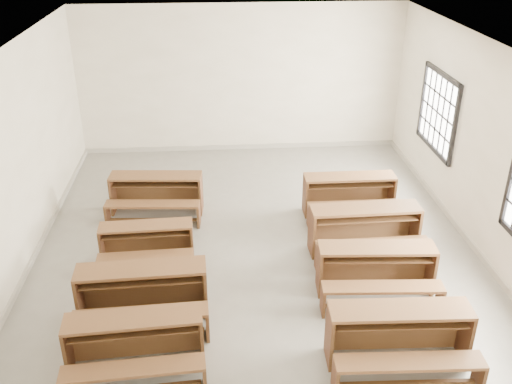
{
  "coord_description": "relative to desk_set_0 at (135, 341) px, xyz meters",
  "views": [
    {
      "loc": [
        -0.6,
        -7.82,
        4.91
      ],
      "look_at": [
        0.0,
        0.0,
        1.0
      ],
      "focal_mm": 40.0,
      "sensor_mm": 36.0,
      "label": 1
    }
  ],
  "objects": [
    {
      "name": "desk_set_2",
      "position": [
        -0.08,
        2.3,
        -0.05
      ],
      "size": [
        1.43,
        0.78,
        0.63
      ],
      "rotation": [
        0.0,
        0.0,
        0.04
      ],
      "color": "brown",
      "rests_on": "ground"
    },
    {
      "name": "desk_set_1",
      "position": [
        -0.01,
        0.94,
        0.03
      ],
      "size": [
        1.72,
        0.94,
        0.76
      ],
      "rotation": [
        0.0,
        0.0,
        0.04
      ],
      "color": "brown",
      "rests_on": "ground"
    },
    {
      "name": "desk_set_6",
      "position": [
        3.31,
        2.33,
        0.03
      ],
      "size": [
        1.73,
        0.93,
        0.77
      ],
      "rotation": [
        0.0,
        0.0,
        0.02
      ],
      "color": "brown",
      "rests_on": "ground"
    },
    {
      "name": "desk_set_7",
      "position": [
        3.35,
        3.61,
        0.0
      ],
      "size": [
        1.6,
        0.84,
        0.72
      ],
      "rotation": [
        0.0,
        0.0,
        -0.0
      ],
      "color": "brown",
      "rests_on": "ground"
    },
    {
      "name": "room",
      "position": [
        1.7,
        2.58,
        1.73
      ],
      "size": [
        8.5,
        8.5,
        3.2
      ],
      "color": "gray",
      "rests_on": "ground"
    },
    {
      "name": "desk_set_5",
      "position": [
        3.2,
        1.26,
        0.01
      ],
      "size": [
        1.67,
        0.94,
        0.73
      ],
      "rotation": [
        0.0,
        0.0,
        -0.06
      ],
      "color": "brown",
      "rests_on": "ground"
    },
    {
      "name": "desk_set_0",
      "position": [
        0.0,
        0.0,
        0.0
      ],
      "size": [
        1.64,
        0.92,
        0.71
      ],
      "rotation": [
        0.0,
        0.0,
        0.06
      ],
      "color": "brown",
      "rests_on": "ground"
    },
    {
      "name": "desk_set_4",
      "position": [
        3.1,
        -0.13,
        0.02
      ],
      "size": [
        1.71,
        0.94,
        0.75
      ],
      "rotation": [
        0.0,
        0.0,
        -0.04
      ],
      "color": "brown",
      "rests_on": "ground"
    },
    {
      "name": "desk_set_3",
      "position": [
        -0.06,
        3.89,
        0.01
      ],
      "size": [
        1.67,
        0.96,
        0.72
      ],
      "rotation": [
        0.0,
        0.0,
        -0.08
      ],
      "color": "brown",
      "rests_on": "ground"
    }
  ]
}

